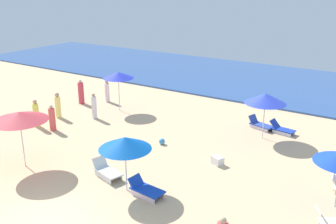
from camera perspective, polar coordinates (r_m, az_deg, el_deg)
name	(u,v)px	position (r m, az deg, el deg)	size (l,w,h in m)	color
ocean	(271,82)	(32.93, 14.96, 4.29)	(60.00, 13.11, 0.12)	#315596
umbrella_0	(125,143)	(14.99, -6.39, -4.59)	(2.08, 2.08, 2.30)	silver
lounge_chair_0_0	(107,171)	(16.84, -9.06, -8.62)	(1.56, 0.98, 0.74)	silver
lounge_chair_0_1	(146,189)	(15.37, -3.34, -11.37)	(1.49, 0.80, 0.65)	silver
umbrella_1	(118,75)	(24.54, -7.37, 5.43)	(1.97, 1.97, 2.55)	silver
umbrella_2	(265,98)	(20.55, 14.24, 1.97)	(2.17, 2.17, 2.49)	silver
lounge_chair_2_0	(282,129)	(22.15, 16.49, -2.43)	(1.43, 0.77, 0.66)	silver
lounge_chair_2_1	(260,124)	(22.53, 13.48, -1.80)	(1.53, 0.95, 0.67)	silver
umbrella_3	(19,116)	(17.95, -21.18, -0.60)	(2.49, 2.49, 2.60)	silver
lounge_chair_5_1	(336,223)	(14.67, 23.66, -14.79)	(1.54, 1.21, 0.74)	silver
beachgoer_1	(81,93)	(26.88, -12.76, 2.82)	(0.53, 0.53, 1.68)	#D13F4E
beachgoer_3	(94,107)	(23.77, -10.89, 0.77)	(0.43, 0.43, 1.59)	silver
beachgoer_4	(52,119)	(22.45, -16.78, -0.96)	(0.50, 0.50, 1.49)	#E65651
beachgoer_5	(36,114)	(23.25, -18.94, -0.29)	(0.40, 0.40, 1.62)	#E9E759
beachgoer_6	(58,106)	(24.44, -15.99, 0.88)	(0.39, 0.39, 1.58)	#F9E478
beachgoer_7	(107,92)	(26.95, -9.00, 3.01)	(0.43, 0.43, 1.54)	white
cooler_box_1	(217,160)	(17.90, 7.33, -7.13)	(0.53, 0.39, 0.38)	silver
beach_ball_2	(162,141)	(19.84, -0.91, -4.38)	(0.32, 0.32, 0.32)	#3B8BCB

